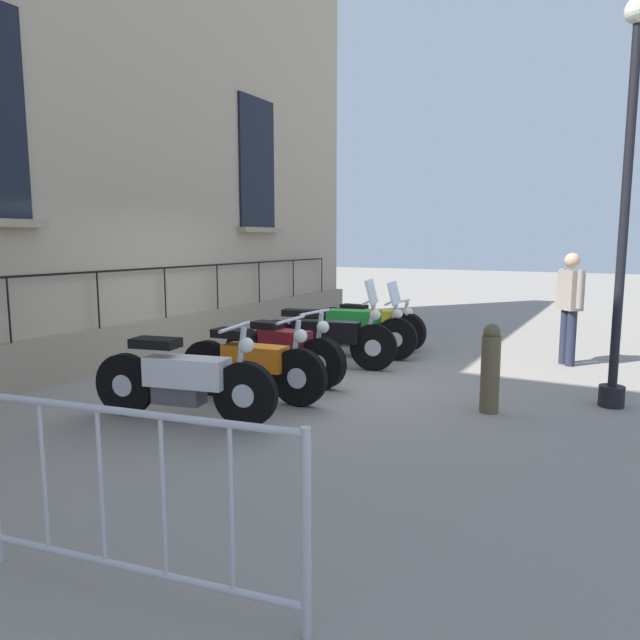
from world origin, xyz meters
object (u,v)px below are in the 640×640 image
(motorcycle_white, at_px, (184,381))
(motorcycle_green, at_px, (352,330))
(motorcycle_black, at_px, (325,338))
(bollard, at_px, (490,368))
(motorcycle_orange, at_px, (252,365))
(motorcycle_maroon, at_px, (283,352))
(crowd_barrier, at_px, (132,496))
(motorcycle_yellow, at_px, (369,325))
(lamppost, at_px, (625,203))
(pedestrian_standing, at_px, (570,302))

(motorcycle_white, height_order, motorcycle_green, motorcycle_green)
(motorcycle_black, distance_m, bollard, 2.91)
(motorcycle_orange, bearing_deg, motorcycle_maroon, 98.95)
(bollard, bearing_deg, motorcycle_maroon, 178.54)
(motorcycle_green, height_order, crowd_barrier, motorcycle_green)
(motorcycle_maroon, bearing_deg, motorcycle_green, 87.13)
(motorcycle_white, bearing_deg, motorcycle_yellow, 89.96)
(motorcycle_yellow, height_order, bollard, bollard)
(motorcycle_black, bearing_deg, crowd_barrier, -72.20)
(lamppost, xyz_separation_m, bollard, (-1.19, -0.91, -1.80))
(motorcycle_green, relative_size, lamppost, 0.49)
(motorcycle_white, height_order, motorcycle_maroon, motorcycle_white)
(motorcycle_yellow, bearing_deg, bollard, -46.94)
(motorcycle_white, xyz_separation_m, bollard, (2.76, 1.85, 0.07))
(motorcycle_white, distance_m, motorcycle_green, 3.88)
(lamppost, bearing_deg, pedestrian_standing, 107.62)
(motorcycle_maroon, relative_size, motorcycle_green, 0.89)
(bollard, bearing_deg, crowd_barrier, -102.23)
(motorcycle_white, bearing_deg, motorcycle_orange, 80.69)
(motorcycle_white, height_order, pedestrian_standing, pedestrian_standing)
(lamppost, bearing_deg, motorcycle_orange, -155.13)
(motorcycle_green, relative_size, pedestrian_standing, 1.27)
(motorcycle_white, relative_size, motorcycle_maroon, 1.08)
(motorcycle_maroon, xyz_separation_m, motorcycle_green, (0.10, 1.95, 0.04))
(motorcycle_yellow, relative_size, crowd_barrier, 1.09)
(bollard, distance_m, pedestrian_standing, 3.16)
(motorcycle_white, bearing_deg, crowd_barrier, -53.19)
(motorcycle_white, xyz_separation_m, motorcycle_yellow, (0.00, 4.81, -0.03))
(pedestrian_standing, bearing_deg, motorcycle_black, -148.59)
(motorcycle_orange, bearing_deg, motorcycle_yellow, 92.43)
(motorcycle_green, distance_m, pedestrian_standing, 3.36)
(motorcycle_white, xyz_separation_m, motorcycle_maroon, (0.02, 1.92, -0.02))
(motorcycle_orange, distance_m, motorcycle_black, 1.99)
(motorcycle_orange, xyz_separation_m, pedestrian_standing, (3.10, 3.93, 0.55))
(motorcycle_orange, distance_m, bollard, 2.73)
(lamppost, relative_size, pedestrian_standing, 2.59)
(motorcycle_maroon, bearing_deg, pedestrian_standing, 42.88)
(motorcycle_orange, bearing_deg, lamppost, 24.87)
(motorcycle_green, distance_m, crowd_barrier, 6.55)
(motorcycle_white, xyz_separation_m, motorcycle_black, (0.08, 2.99, 0.02))
(motorcycle_black, bearing_deg, lamppost, -3.39)
(motorcycle_black, xyz_separation_m, motorcycle_yellow, (-0.08, 1.81, -0.05))
(motorcycle_white, bearing_deg, motorcycle_green, 88.24)
(motorcycle_orange, height_order, pedestrian_standing, pedestrian_standing)
(motorcycle_black, height_order, motorcycle_green, motorcycle_black)
(lamppost, xyz_separation_m, crowd_barrier, (-2.12, -5.21, -1.74))
(motorcycle_white, height_order, motorcycle_black, motorcycle_black)
(motorcycle_white, xyz_separation_m, motorcycle_green, (0.12, 3.88, 0.02))
(lamppost, bearing_deg, crowd_barrier, -112.14)
(motorcycle_white, distance_m, pedestrian_standing, 5.94)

